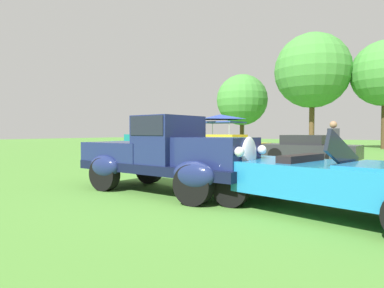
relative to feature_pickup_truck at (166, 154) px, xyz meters
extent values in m
plane|color=#4C8433|center=(0.46, 0.10, -0.87)|extent=(120.00, 120.00, 0.00)
cube|color=black|center=(-0.04, 0.00, -0.31)|extent=(4.44, 1.93, 0.20)
cube|color=navy|center=(1.24, -0.14, 0.07)|extent=(1.70, 1.27, 0.60)
ellipsoid|color=silver|center=(2.05, -0.24, 0.05)|extent=(0.22, 0.54, 0.68)
cube|color=navy|center=(0.08, -0.01, 0.31)|extent=(1.18, 1.48, 1.04)
cube|color=black|center=(0.08, -0.01, 0.61)|extent=(1.09, 1.51, 0.40)
cube|color=navy|center=(-1.25, 0.15, -0.01)|extent=(2.02, 1.62, 0.48)
ellipsoid|color=navy|center=(1.39, 0.56, -0.31)|extent=(0.96, 0.46, 0.52)
ellipsoid|color=navy|center=(1.22, -0.87, -0.31)|extent=(0.96, 0.46, 0.52)
ellipsoid|color=navy|center=(-1.16, 0.86, -0.31)|extent=(0.96, 0.46, 0.52)
ellipsoid|color=navy|center=(-1.33, -0.57, -0.31)|extent=(0.96, 0.46, 0.52)
sphere|color=silver|center=(2.15, 0.19, 0.13)|extent=(0.18, 0.18, 0.18)
sphere|color=silver|center=(2.05, -0.68, 0.13)|extent=(0.18, 0.18, 0.18)
cylinder|color=black|center=(1.39, 0.56, -0.49)|extent=(0.76, 0.24, 0.76)
cylinder|color=black|center=(1.22, -0.87, -0.49)|extent=(0.76, 0.24, 0.76)
cylinder|color=black|center=(-1.16, 0.86, -0.49)|extent=(0.76, 0.24, 0.76)
cylinder|color=black|center=(-1.33, -0.57, -0.49)|extent=(0.76, 0.24, 0.76)
cube|color=#1E7AB7|center=(3.38, -0.22, -0.30)|extent=(4.72, 2.80, 0.52)
cube|color=black|center=(3.65, -0.30, 0.12)|extent=(0.38, 1.22, 0.82)
cube|color=black|center=(2.97, -0.12, -0.06)|extent=(0.58, 1.24, 0.28)
cylinder|color=black|center=(2.26, 0.87, -0.54)|extent=(0.66, 0.20, 0.66)
cylinder|color=black|center=(1.86, -0.62, -0.54)|extent=(0.66, 0.20, 0.66)
cube|color=teal|center=(-8.44, 9.82, -0.37)|extent=(4.50, 1.93, 0.60)
cube|color=#146A6E|center=(-8.62, 9.83, 0.13)|extent=(2.02, 1.55, 0.44)
cylinder|color=black|center=(-7.17, 8.97, -0.55)|extent=(0.64, 0.22, 0.64)
cylinder|color=black|center=(-9.81, 9.12, -0.55)|extent=(0.64, 0.22, 0.64)
cube|color=yellow|center=(-3.34, 10.52, -0.37)|extent=(4.49, 2.48, 0.60)
cube|color=gold|center=(-3.51, 10.56, 0.13)|extent=(2.11, 1.78, 0.44)
cylinder|color=black|center=(-2.24, 9.52, -0.55)|extent=(0.64, 0.22, 0.64)
cylinder|color=black|center=(-4.74, 10.01, -0.55)|extent=(0.64, 0.22, 0.64)
cube|color=#28282D|center=(1.12, 9.35, -0.37)|extent=(4.30, 2.09, 0.60)
cube|color=black|center=(0.95, 9.37, 0.13)|extent=(1.96, 1.62, 0.44)
cylinder|color=black|center=(2.28, 8.46, -0.55)|extent=(0.64, 0.22, 0.64)
cylinder|color=black|center=(-0.20, 8.71, -0.55)|extent=(0.64, 0.22, 0.64)
cylinder|color=#383838|center=(2.70, 5.09, -0.44)|extent=(0.16, 0.16, 0.86)
cylinder|color=#383838|center=(2.79, 4.91, -0.44)|extent=(0.16, 0.16, 0.86)
cube|color=#2D2D33|center=(2.75, 5.00, 0.29)|extent=(0.40, 0.47, 0.60)
sphere|color=#936B4C|center=(2.75, 5.00, 0.71)|extent=(0.22, 0.22, 0.22)
cylinder|color=#B7B7BC|center=(-5.70, 18.52, 0.16)|extent=(0.05, 0.05, 2.05)
cylinder|color=#B7B7BC|center=(-5.70, 15.74, 0.16)|extent=(0.05, 0.05, 2.05)
cylinder|color=#B7B7BC|center=(-8.48, 18.52, 0.16)|extent=(0.05, 0.05, 2.05)
cylinder|color=#B7B7BC|center=(-8.48, 15.74, 0.16)|extent=(0.05, 0.05, 2.05)
cube|color=#2D429E|center=(-7.09, 17.13, 1.23)|extent=(3.09, 3.09, 0.10)
pyramid|color=#2D429E|center=(-7.09, 17.13, 1.65)|extent=(3.02, 3.02, 0.38)
cylinder|color=#47331E|center=(-9.37, 26.90, 0.77)|extent=(0.44, 0.44, 3.28)
sphere|color=#428938|center=(-9.37, 26.90, 3.87)|extent=(5.30, 5.30, 5.30)
cylinder|color=brown|center=(-1.72, 23.91, 1.56)|extent=(0.44, 0.44, 4.85)
sphere|color=#428938|center=(-1.72, 23.91, 5.73)|extent=(6.33, 6.33, 6.33)
cylinder|color=#47331E|center=(3.65, 24.92, 1.44)|extent=(0.44, 0.44, 4.61)
camera|label=1|loc=(4.35, -6.13, 0.47)|focal=31.54mm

